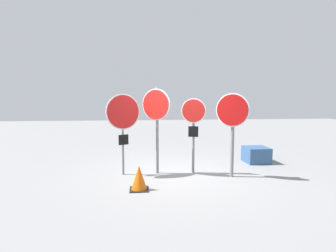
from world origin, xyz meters
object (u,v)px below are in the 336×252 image
(stop_sign_3, at_px, (232,119))
(traffic_cone_0, at_px, (139,178))
(stop_sign_2, at_px, (193,120))
(stop_sign_0, at_px, (123,117))
(storage_crate, at_px, (256,155))
(stop_sign_1, at_px, (156,113))

(stop_sign_3, relative_size, traffic_cone_0, 3.93)
(stop_sign_2, relative_size, stop_sign_3, 0.94)
(stop_sign_3, bearing_deg, stop_sign_0, -155.58)
(stop_sign_3, xyz_separation_m, storage_crate, (1.39, 1.51, -1.28))
(stop_sign_1, height_order, stop_sign_3, stop_sign_1)
(stop_sign_1, relative_size, storage_crate, 3.20)
(stop_sign_0, relative_size, stop_sign_2, 1.05)
(stop_sign_1, relative_size, traffic_cone_0, 4.26)
(stop_sign_2, distance_m, stop_sign_3, 1.04)
(stop_sign_2, height_order, traffic_cone_0, stop_sign_2)
(stop_sign_3, distance_m, traffic_cone_0, 2.82)
(stop_sign_2, bearing_deg, stop_sign_1, -168.35)
(stop_sign_2, height_order, storage_crate, stop_sign_2)
(stop_sign_2, bearing_deg, storage_crate, 39.31)
(stop_sign_2, xyz_separation_m, stop_sign_3, (0.92, -0.49, 0.06))
(traffic_cone_0, relative_size, storage_crate, 0.75)
(stop_sign_0, xyz_separation_m, stop_sign_3, (2.82, -0.52, -0.05))
(stop_sign_0, relative_size, stop_sign_3, 0.99)
(storage_crate, bearing_deg, stop_sign_1, -164.04)
(traffic_cone_0, height_order, storage_crate, traffic_cone_0)
(stop_sign_0, bearing_deg, stop_sign_1, -23.15)
(stop_sign_0, height_order, stop_sign_3, stop_sign_3)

